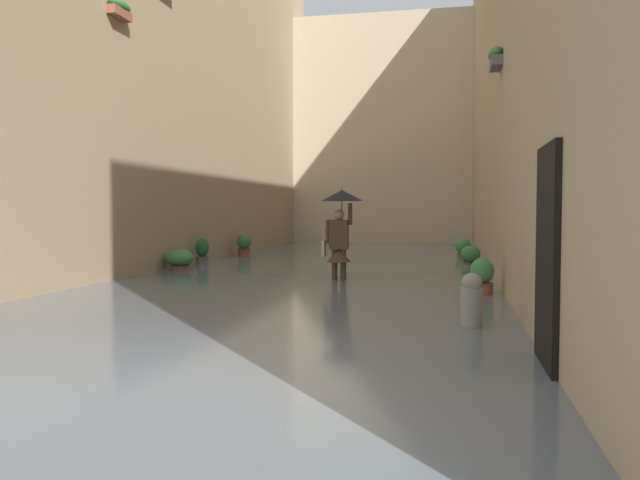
{
  "coord_description": "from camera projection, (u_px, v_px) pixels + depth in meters",
  "views": [
    {
      "loc": [
        -2.91,
        4.26,
        1.61
      ],
      "look_at": [
        -0.27,
        -8.51,
        0.98
      ],
      "focal_mm": 35.44,
      "sensor_mm": 36.0,
      "label": 1
    }
  ],
  "objects": [
    {
      "name": "ground_plane",
      "position": [
        332.0,
        274.0,
        15.86
      ],
      "size": [
        60.0,
        60.0,
        0.0
      ],
      "primitive_type": "plane",
      "color": "gray"
    },
    {
      "name": "flood_water",
      "position": [
        332.0,
        270.0,
        15.85
      ],
      "size": [
        8.41,
        28.54,
        0.18
      ],
      "primitive_type": "cube",
      "color": "slate",
      "rests_on": "ground_plane"
    },
    {
      "name": "building_facade_left",
      "position": [
        531.0,
        19.0,
        14.62
      ],
      "size": [
        2.04,
        26.54,
        12.07
      ],
      "color": "tan",
      "rests_on": "ground_plane"
    },
    {
      "name": "building_facade_right",
      "position": [
        155.0,
        23.0,
        16.49
      ],
      "size": [
        2.04,
        26.54,
        12.99
      ],
      "color": "tan",
      "rests_on": "ground_plane"
    },
    {
      "name": "building_facade_far",
      "position": [
        383.0,
        133.0,
        27.53
      ],
      "size": [
        11.21,
        1.8,
        9.91
      ],
      "primitive_type": "cube",
      "color": "beige",
      "rests_on": "ground_plane"
    },
    {
      "name": "person_wading",
      "position": [
        340.0,
        222.0,
        12.88
      ],
      "size": [
        0.87,
        0.87,
        2.08
      ],
      "color": "#2D2319",
      "rests_on": "ground_plane"
    },
    {
      "name": "potted_plant_mid_left",
      "position": [
        470.0,
        258.0,
        16.09
      ],
      "size": [
        0.5,
        0.5,
        0.69
      ],
      "color": "#66605B",
      "rests_on": "ground_plane"
    },
    {
      "name": "potted_plant_mid_right",
      "position": [
        180.0,
        261.0,
        15.09
      ],
      "size": [
        0.68,
        0.68,
        0.66
      ],
      "color": "brown",
      "rests_on": "ground_plane"
    },
    {
      "name": "potted_plant_near_right",
      "position": [
        244.0,
        246.0,
        19.72
      ],
      "size": [
        0.46,
        0.46,
        0.88
      ],
      "color": "brown",
      "rests_on": "ground_plane"
    },
    {
      "name": "potted_plant_near_left",
      "position": [
        463.0,
        249.0,
        19.58
      ],
      "size": [
        0.49,
        0.49,
        0.74
      ],
      "color": "#9E563D",
      "rests_on": "ground_plane"
    },
    {
      "name": "potted_plant_far_left",
      "position": [
        482.0,
        280.0,
        10.75
      ],
      "size": [
        0.4,
        0.4,
        0.79
      ],
      "color": "#9E563D",
      "rests_on": "ground_plane"
    },
    {
      "name": "potted_plant_far_right",
      "position": [
        202.0,
        253.0,
        16.66
      ],
      "size": [
        0.35,
        0.35,
        0.87
      ],
      "color": "#66605B",
      "rests_on": "ground_plane"
    },
    {
      "name": "mooring_bollard",
      "position": [
        471.0,
        307.0,
        7.71
      ],
      "size": [
        0.27,
        0.27,
        0.84
      ],
      "color": "gray",
      "rests_on": "ground_plane"
    }
  ]
}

